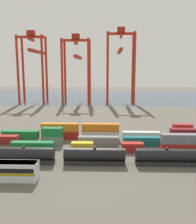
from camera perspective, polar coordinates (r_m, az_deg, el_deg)
name	(u,v)px	position (r m, az deg, el deg)	size (l,w,h in m)	color
ground_plane	(70,121)	(112.47, -6.25, -1.98)	(420.00, 420.00, 0.00)	#5B564C
harbour_water	(87,96)	(210.76, -2.40, 3.54)	(400.00, 110.00, 0.01)	#384C60
freight_tank_row	(95,156)	(61.55, -0.78, -9.91)	(83.30, 2.88, 4.34)	#232326
shipping_container_3	(33,146)	(73.65, -14.54, -7.51)	(12.10, 2.44, 2.60)	#197538
shipping_container_4	(82,147)	(71.01, -3.60, -7.86)	(6.04, 2.44, 2.60)	gold
shipping_container_5	(132,147)	(71.06, 7.76, -7.92)	(6.04, 2.44, 2.60)	#AD211C
shipping_container_6	(183,148)	(73.78, 18.68, -7.69)	(12.10, 2.44, 2.60)	#AD211C
shipping_container_7	(184,139)	(73.07, 18.79, -5.74)	(12.10, 2.44, 2.60)	slate
shipping_container_12	(8,140)	(82.37, -19.62, -5.93)	(6.04, 2.44, 2.60)	#AD211C
shipping_container_13	(53,140)	(78.40, -10.14, -6.29)	(6.04, 2.44, 2.60)	slate
shipping_container_14	(53,132)	(77.72, -10.20, -4.45)	(6.04, 2.44, 2.60)	#197538
shipping_container_15	(98,141)	(76.73, 0.05, -6.49)	(12.10, 2.44, 2.60)	slate
shipping_container_16	(144,141)	(77.52, 10.35, -6.48)	(12.10, 2.44, 2.60)	#146066
shipping_container_17	(190,142)	(80.70, 20.15, -6.28)	(12.10, 2.44, 2.60)	slate
shipping_container_18	(191,133)	(80.04, 20.26, -4.49)	(12.10, 2.44, 2.60)	maroon
shipping_container_25	(20,135)	(87.48, -17.13, -4.89)	(12.10, 2.44, 2.60)	#197538
shipping_container_26	(60,135)	(84.11, -8.55, -5.14)	(12.10, 2.44, 2.60)	#AD211C
shipping_container_27	(60,127)	(83.49, -8.59, -3.41)	(12.10, 2.44, 2.60)	orange
shipping_container_28	(100,135)	(82.75, 0.54, -5.28)	(12.10, 2.44, 2.60)	silver
shipping_container_29	(100,128)	(82.12, 0.54, -3.53)	(12.10, 2.44, 2.60)	orange
shipping_container_30	(141,136)	(83.49, 9.69, -5.28)	(12.10, 2.44, 2.60)	silver
shipping_container_31	(182,136)	(86.27, 18.47, -5.16)	(6.04, 2.44, 2.60)	orange
shipping_container_32	(183,128)	(85.67, 18.56, -3.48)	(6.04, 2.44, 2.60)	#AD211C
gantry_crane_west	(33,60)	(177.76, -14.38, 11.40)	(17.65, 39.05, 47.11)	red
gantry_crane_central	(77,62)	(171.68, -4.84, 11.15)	(18.49, 37.49, 44.91)	red
gantry_crane_east	(120,58)	(170.96, 5.10, 11.99)	(18.60, 38.51, 48.89)	red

